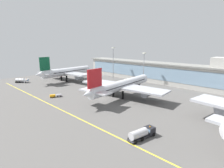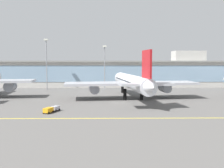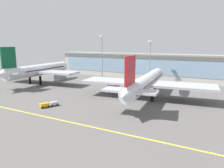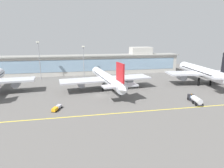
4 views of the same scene
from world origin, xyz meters
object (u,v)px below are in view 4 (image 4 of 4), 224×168
Objects in this scene: airliner_near_right at (107,78)px; service_truck_far at (57,108)px; apron_light_mast_west at (39,55)px; apron_light_mast_centre at (84,57)px; fuel_tanker_truck at (195,99)px; airliner_far_right at (202,72)px.

airliner_near_right reaches higher than service_truck_far.
apron_light_mast_west is 27.46m from apron_light_mast_centre.
service_truck_far is (-55.08, 2.52, -0.72)m from fuel_tanker_truck.
service_truck_far is (-22.79, -24.26, -5.10)m from airliner_near_right.
airliner_near_right is 49.84m from apron_light_mast_west.
apron_light_mast_centre is (-42.22, 59.15, 12.40)m from fuel_tanker_truck.
airliner_far_right is 35.93m from fuel_tanker_truck.
airliner_near_right is 55.12m from airliner_far_right.
service_truck_far is at bearing -102.80° from apron_light_mast_centre.
airliner_near_right is 0.96× the size of airliner_far_right.
service_truck_far is at bearing 129.69° from airliner_near_right.
apron_light_mast_centre is at bearing 44.12° from fuel_tanker_truck.
apron_light_mast_west is (-37.33, 31.56, 9.68)m from airliner_near_right.
apron_light_mast_west reaches higher than service_truck_far.
airliner_near_right is 9.27× the size of service_truck_far.
fuel_tanker_truck is at bearing -54.49° from apron_light_mast_centre.
airliner_near_right is 2.24× the size of apron_light_mast_west.
fuel_tanker_truck is (32.28, -26.78, -4.39)m from airliner_near_right.
airliner_far_right reaches higher than fuel_tanker_truck.
apron_light_mast_centre is at bearing -171.27° from service_truck_far.
apron_light_mast_west is at bearing 58.64° from fuel_tanker_truck.
apron_light_mast_west reaches higher than airliner_near_right.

